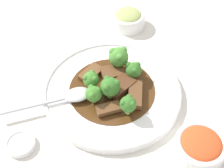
# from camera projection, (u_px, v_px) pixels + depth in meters

# --- Properties ---
(ground_plane) EXTENTS (4.00, 4.00, 0.00)m
(ground_plane) POSITION_uv_depth(u_px,v_px,m) (112.00, 94.00, 0.72)
(ground_plane) COLOR silver
(main_plate) EXTENTS (0.32, 0.32, 0.02)m
(main_plate) POSITION_uv_depth(u_px,v_px,m) (112.00, 91.00, 0.72)
(main_plate) COLOR white
(main_plate) RESTS_ON ground_plane
(beef_strip_0) EXTENTS (0.05, 0.06, 0.01)m
(beef_strip_0) POSITION_uv_depth(u_px,v_px,m) (108.00, 109.00, 0.66)
(beef_strip_0) COLOR brown
(beef_strip_0) RESTS_ON main_plate
(beef_strip_1) EXTENTS (0.04, 0.07, 0.02)m
(beef_strip_1) POSITION_uv_depth(u_px,v_px,m) (120.00, 86.00, 0.70)
(beef_strip_1) COLOR #56331E
(beef_strip_1) RESTS_ON main_plate
(beef_strip_2) EXTENTS (0.07, 0.08, 0.01)m
(beef_strip_2) POSITION_uv_depth(u_px,v_px,m) (135.00, 94.00, 0.69)
(beef_strip_2) COLOR brown
(beef_strip_2) RESTS_ON main_plate
(beef_strip_3) EXTENTS (0.04, 0.06, 0.01)m
(beef_strip_3) POSITION_uv_depth(u_px,v_px,m) (92.00, 73.00, 0.73)
(beef_strip_3) COLOR brown
(beef_strip_3) RESTS_ON main_plate
(beef_strip_4) EXTENTS (0.06, 0.07, 0.02)m
(beef_strip_4) POSITION_uv_depth(u_px,v_px,m) (113.00, 73.00, 0.73)
(beef_strip_4) COLOR brown
(beef_strip_4) RESTS_ON main_plate
(broccoli_floret_0) EXTENTS (0.04, 0.04, 0.05)m
(broccoli_floret_0) POSITION_uv_depth(u_px,v_px,m) (91.00, 79.00, 0.69)
(broccoli_floret_0) COLOR #8EB756
(broccoli_floret_0) RESTS_ON main_plate
(broccoli_floret_1) EXTENTS (0.04, 0.04, 0.05)m
(broccoli_floret_1) POSITION_uv_depth(u_px,v_px,m) (110.00, 87.00, 0.67)
(broccoli_floret_1) COLOR #8EB756
(broccoli_floret_1) RESTS_ON main_plate
(broccoli_floret_2) EXTENTS (0.04, 0.04, 0.04)m
(broccoli_floret_2) POSITION_uv_depth(u_px,v_px,m) (134.00, 70.00, 0.71)
(broccoli_floret_2) COLOR #8EB756
(broccoli_floret_2) RESTS_ON main_plate
(broccoli_floret_3) EXTENTS (0.04, 0.04, 0.05)m
(broccoli_floret_3) POSITION_uv_depth(u_px,v_px,m) (128.00, 104.00, 0.64)
(broccoli_floret_3) COLOR #8EB756
(broccoli_floret_3) RESTS_ON main_plate
(broccoli_floret_4) EXTENTS (0.04, 0.04, 0.04)m
(broccoli_floret_4) POSITION_uv_depth(u_px,v_px,m) (94.00, 94.00, 0.67)
(broccoli_floret_4) COLOR #7FA84C
(broccoli_floret_4) RESTS_ON main_plate
(broccoli_floret_5) EXTENTS (0.05, 0.05, 0.06)m
(broccoli_floret_5) POSITION_uv_depth(u_px,v_px,m) (119.00, 57.00, 0.73)
(broccoli_floret_5) COLOR #8EB756
(broccoli_floret_5) RESTS_ON main_plate
(serving_spoon) EXTENTS (0.13, 0.19, 0.01)m
(serving_spoon) POSITION_uv_depth(u_px,v_px,m) (70.00, 97.00, 0.68)
(serving_spoon) COLOR silver
(serving_spoon) RESTS_ON main_plate
(side_bowl_kimchi) EXTENTS (0.10, 0.10, 0.04)m
(side_bowl_kimchi) POSITION_uv_depth(u_px,v_px,m) (199.00, 147.00, 0.61)
(side_bowl_kimchi) COLOR white
(side_bowl_kimchi) RESTS_ON ground_plane
(side_bowl_appetizer) EXTENTS (0.09, 0.09, 0.05)m
(side_bowl_appetizer) POSITION_uv_depth(u_px,v_px,m) (128.00, 19.00, 0.87)
(side_bowl_appetizer) COLOR white
(side_bowl_appetizer) RESTS_ON ground_plane
(sauce_dish) EXTENTS (0.06, 0.06, 0.01)m
(sauce_dish) POSITION_uv_depth(u_px,v_px,m) (21.00, 144.00, 0.63)
(sauce_dish) COLOR white
(sauce_dish) RESTS_ON ground_plane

